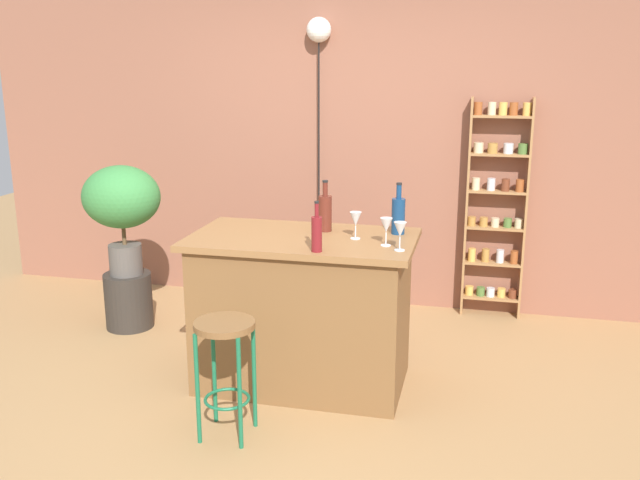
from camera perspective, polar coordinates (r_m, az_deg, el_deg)
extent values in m
plane|color=#A37A4C|center=(4.32, -2.39, -13.09)|extent=(12.00, 12.00, 0.00)
cube|color=#8C5642|center=(5.76, 2.77, 8.53)|extent=(6.40, 0.10, 2.80)
cube|color=brown|center=(4.39, -1.39, -6.02)|extent=(1.26, 0.72, 0.92)
cube|color=olive|center=(4.25, -1.43, 0.03)|extent=(1.37, 0.78, 0.04)
cylinder|color=#196642|center=(3.83, -9.94, -11.89)|extent=(0.02, 0.02, 0.62)
cylinder|color=#196642|center=(3.75, -6.55, -12.36)|extent=(0.02, 0.02, 0.62)
cylinder|color=#196642|center=(4.02, -8.61, -10.47)|extent=(0.02, 0.02, 0.62)
cylinder|color=#196642|center=(3.95, -5.38, -10.87)|extent=(0.02, 0.02, 0.62)
torus|color=#196642|center=(3.93, -7.57, -12.71)|extent=(0.25, 0.25, 0.02)
cylinder|color=brown|center=(3.75, -7.79, -6.86)|extent=(0.33, 0.33, 0.03)
cube|color=#9E7042|center=(5.61, 11.86, 2.52)|extent=(0.02, 0.12, 1.72)
cube|color=#9E7042|center=(5.62, 16.40, 2.25)|extent=(0.02, 0.12, 1.72)
cube|color=#9E7042|center=(5.80, 13.69, -4.56)|extent=(0.43, 0.12, 0.02)
cylinder|color=gold|center=(5.80, 12.05, -4.02)|extent=(0.07, 0.07, 0.07)
cylinder|color=#4C7033|center=(5.79, 12.94, -4.09)|extent=(0.07, 0.07, 0.07)
cylinder|color=silver|center=(5.79, 13.70, -4.14)|extent=(0.07, 0.07, 0.07)
cylinder|color=gold|center=(5.80, 14.54, -4.16)|extent=(0.07, 0.07, 0.07)
cylinder|color=brown|center=(5.79, 15.40, -4.24)|extent=(0.07, 0.07, 0.07)
cube|color=#9E7042|center=(5.72, 13.87, -1.84)|extent=(0.43, 0.12, 0.02)
cylinder|color=gold|center=(5.69, 12.25, -1.18)|extent=(0.06, 0.06, 0.10)
cylinder|color=#AD7A38|center=(5.70, 13.32, -1.21)|extent=(0.06, 0.06, 0.10)
cylinder|color=silver|center=(5.70, 14.44, -1.28)|extent=(0.06, 0.06, 0.10)
cylinder|color=#994C23|center=(5.70, 15.52, -1.36)|extent=(0.06, 0.06, 0.10)
cube|color=#9E7042|center=(5.64, 14.04, 0.96)|extent=(0.43, 0.12, 0.02)
cylinder|color=#AD7A38|center=(5.64, 12.24, 1.51)|extent=(0.06, 0.06, 0.07)
cylinder|color=#AD7A38|center=(5.64, 13.18, 1.46)|extent=(0.06, 0.06, 0.07)
cylinder|color=beige|center=(5.63, 14.06, 1.40)|extent=(0.06, 0.06, 0.07)
cylinder|color=#4C7033|center=(5.65, 15.02, 1.37)|extent=(0.06, 0.06, 0.07)
cylinder|color=beige|center=(5.65, 15.87, 1.32)|extent=(0.06, 0.06, 0.07)
cube|color=#9E7042|center=(5.59, 14.22, 3.83)|extent=(0.43, 0.12, 0.02)
cylinder|color=beige|center=(5.57, 12.57, 4.49)|extent=(0.06, 0.06, 0.09)
cylinder|color=silver|center=(5.58, 13.76, 4.43)|extent=(0.06, 0.06, 0.09)
cylinder|color=brown|center=(5.57, 14.86, 4.35)|extent=(0.06, 0.06, 0.09)
cylinder|color=#994C23|center=(5.57, 15.95, 4.28)|extent=(0.06, 0.06, 0.09)
cube|color=#9E7042|center=(5.54, 14.41, 6.75)|extent=(0.43, 0.12, 0.02)
cylinder|color=beige|center=(5.54, 12.78, 7.34)|extent=(0.07, 0.07, 0.08)
cylinder|color=#AD7A38|center=(5.53, 13.87, 7.27)|extent=(0.07, 0.07, 0.08)
cylinder|color=silver|center=(5.54, 15.08, 7.21)|extent=(0.07, 0.07, 0.08)
cylinder|color=#4C7033|center=(5.55, 16.19, 7.15)|extent=(0.07, 0.07, 0.08)
cube|color=#9E7042|center=(5.51, 14.60, 9.71)|extent=(0.43, 0.12, 0.02)
cylinder|color=#994C23|center=(5.50, 12.74, 10.41)|extent=(0.06, 0.06, 0.10)
cylinder|color=beige|center=(5.52, 13.82, 10.35)|extent=(0.06, 0.06, 0.10)
cylinder|color=gold|center=(5.51, 14.68, 10.30)|extent=(0.06, 0.06, 0.10)
cylinder|color=#994C23|center=(5.52, 15.49, 10.25)|extent=(0.06, 0.06, 0.10)
cylinder|color=gold|center=(5.52, 16.51, 10.18)|extent=(0.06, 0.06, 0.10)
cylinder|color=#2D2823|center=(5.56, -15.30, -4.76)|extent=(0.36, 0.36, 0.42)
cylinder|color=#514C47|center=(5.47, -15.53, -1.52)|extent=(0.25, 0.25, 0.23)
cylinder|color=brown|center=(5.42, -15.67, 0.46)|extent=(0.03, 0.03, 0.16)
ellipsoid|color=#387F3D|center=(5.36, -15.87, 3.40)|extent=(0.58, 0.52, 0.46)
cylinder|color=#5B2319|center=(4.35, 0.42, 2.16)|extent=(0.08, 0.08, 0.22)
cylinder|color=#5B2319|center=(4.32, 0.42, 4.16)|extent=(0.03, 0.03, 0.09)
cylinder|color=black|center=(4.31, 0.43, 4.80)|extent=(0.03, 0.03, 0.01)
cylinder|color=navy|center=(4.31, 6.39, 1.93)|extent=(0.08, 0.08, 0.22)
cylinder|color=navy|center=(4.28, 6.44, 3.93)|extent=(0.03, 0.03, 0.09)
cylinder|color=black|center=(4.27, 6.46, 4.57)|extent=(0.03, 0.03, 0.01)
cylinder|color=maroon|center=(3.89, -0.27, 0.47)|extent=(0.06, 0.06, 0.20)
cylinder|color=maroon|center=(3.86, -0.27, 2.45)|extent=(0.02, 0.02, 0.08)
cylinder|color=black|center=(3.85, -0.27, 3.09)|extent=(0.03, 0.03, 0.01)
cylinder|color=silver|center=(4.05, 5.37, -0.44)|extent=(0.06, 0.06, 0.00)
cylinder|color=silver|center=(4.04, 5.39, 0.11)|extent=(0.01, 0.01, 0.07)
cone|color=silver|center=(4.02, 5.41, 1.21)|extent=(0.07, 0.07, 0.08)
cylinder|color=silver|center=(3.96, 6.49, -0.83)|extent=(0.06, 0.06, 0.00)
cylinder|color=silver|center=(3.95, 6.50, -0.27)|extent=(0.01, 0.01, 0.07)
cone|color=silver|center=(3.93, 6.54, 0.85)|extent=(0.07, 0.07, 0.08)
cylinder|color=silver|center=(4.19, 2.90, 0.13)|extent=(0.06, 0.06, 0.00)
cylinder|color=silver|center=(4.18, 2.90, 0.65)|extent=(0.01, 0.01, 0.07)
cone|color=silver|center=(4.16, 2.92, 1.72)|extent=(0.07, 0.07, 0.08)
cylinder|color=black|center=(5.74, -0.09, 5.61)|extent=(0.01, 0.01, 2.22)
sphere|color=white|center=(5.68, -0.09, 16.74)|extent=(0.19, 0.19, 0.19)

